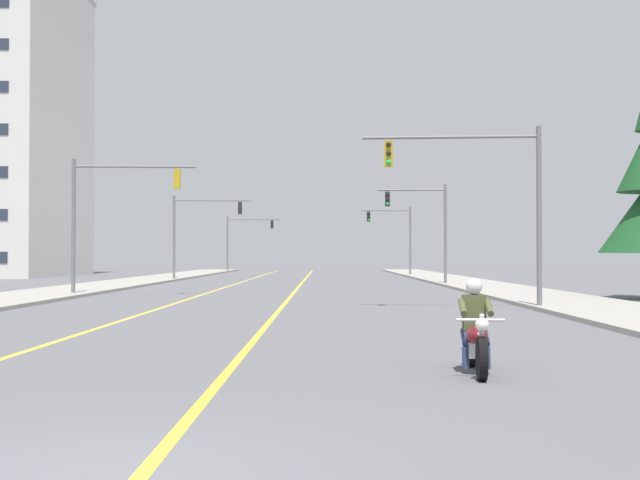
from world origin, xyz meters
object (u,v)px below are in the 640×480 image
at_px(motorcycle_with_rider, 475,335).
at_px(traffic_signal_near_left, 110,204).
at_px(traffic_signal_near_right, 486,186).
at_px(traffic_signal_mid_right, 426,219).
at_px(traffic_signal_far_right, 396,230).
at_px(traffic_signal_mid_left, 197,224).
at_px(traffic_signal_far_left, 243,235).

height_order(motorcycle_with_rider, traffic_signal_near_left, traffic_signal_near_left).
relative_size(motorcycle_with_rider, traffic_signal_near_right, 0.35).
bearing_deg(traffic_signal_mid_right, traffic_signal_near_right, -91.86).
xyz_separation_m(traffic_signal_near_right, traffic_signal_far_right, (0.93, 46.73, -0.09)).
distance_m(traffic_signal_near_right, traffic_signal_far_right, 46.74).
bearing_deg(traffic_signal_near_left, motorcycle_with_rider, -64.16).
height_order(traffic_signal_near_left, traffic_signal_mid_left, same).
xyz_separation_m(traffic_signal_near_right, traffic_signal_mid_left, (-14.82, 32.93, -0.02)).
distance_m(traffic_signal_far_right, traffic_signal_far_left, 24.35).
distance_m(motorcycle_with_rider, traffic_signal_near_right, 16.18).
bearing_deg(traffic_signal_near_left, traffic_signal_mid_right, 40.50).
relative_size(traffic_signal_near_left, traffic_signal_mid_right, 1.00).
distance_m(traffic_signal_near_right, traffic_signal_mid_right, 23.15).
bearing_deg(motorcycle_with_rider, traffic_signal_far_right, 86.26).
bearing_deg(traffic_signal_far_left, traffic_signal_near_right, -77.41).
bearing_deg(traffic_signal_mid_left, traffic_signal_far_right, 41.20).
bearing_deg(traffic_signal_near_right, traffic_signal_mid_left, 114.23).
relative_size(traffic_signal_near_right, traffic_signal_far_left, 1.00).
bearing_deg(traffic_signal_near_right, traffic_signal_near_left, 148.05).
height_order(motorcycle_with_rider, traffic_signal_far_left, traffic_signal_far_left).
distance_m(traffic_signal_near_left, traffic_signal_far_right, 40.59).
xyz_separation_m(traffic_signal_near_left, traffic_signal_far_right, (16.16, 37.23, -0.06)).
bearing_deg(motorcycle_with_rider, traffic_signal_far_left, 98.07).
bearing_deg(traffic_signal_near_right, traffic_signal_mid_right, 88.14).
bearing_deg(traffic_signal_far_right, traffic_signal_mid_left, -138.80).
height_order(traffic_signal_near_right, traffic_signal_mid_right, same).
height_order(traffic_signal_mid_left, traffic_signal_far_right, same).
xyz_separation_m(traffic_signal_mid_left, traffic_signal_far_left, (0.21, 32.53, 0.01)).
height_order(motorcycle_with_rider, traffic_signal_mid_left, traffic_signal_mid_left).
bearing_deg(traffic_signal_mid_left, traffic_signal_far_left, 89.64).
bearing_deg(traffic_signal_mid_right, traffic_signal_far_right, 89.56).
height_order(traffic_signal_mid_right, traffic_signal_mid_left, same).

